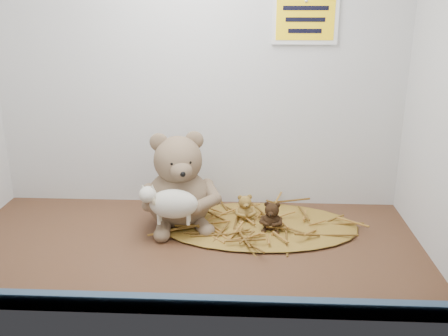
{
  "coord_description": "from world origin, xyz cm",
  "views": [
    {
      "loc": [
        14.75,
        -114.88,
        60.02
      ],
      "look_at": [
        8.85,
        3.82,
        19.98
      ],
      "focal_mm": 40.0,
      "sensor_mm": 36.0,
      "label": 1
    }
  ],
  "objects_px": {
    "main_teddy": "(178,180)",
    "mini_teddy_brown": "(272,215)",
    "toy_lamb": "(174,204)",
    "mini_teddy_tan": "(245,207)"
  },
  "relations": [
    {
      "from": "toy_lamb",
      "to": "main_teddy",
      "type": "bearing_deg",
      "value": 90.0
    },
    {
      "from": "toy_lamb",
      "to": "mini_teddy_brown",
      "type": "distance_m",
      "value": 0.27
    },
    {
      "from": "main_teddy",
      "to": "toy_lamb",
      "type": "bearing_deg",
      "value": -106.15
    },
    {
      "from": "mini_teddy_tan",
      "to": "mini_teddy_brown",
      "type": "height_order",
      "value": "mini_teddy_brown"
    },
    {
      "from": "mini_teddy_brown",
      "to": "toy_lamb",
      "type": "bearing_deg",
      "value": -156.98
    },
    {
      "from": "mini_teddy_tan",
      "to": "mini_teddy_brown",
      "type": "relative_size",
      "value": 0.95
    },
    {
      "from": "toy_lamb",
      "to": "mini_teddy_tan",
      "type": "distance_m",
      "value": 0.22
    },
    {
      "from": "toy_lamb",
      "to": "mini_teddy_tan",
      "type": "height_order",
      "value": "toy_lamb"
    },
    {
      "from": "main_teddy",
      "to": "mini_teddy_brown",
      "type": "xyz_separation_m",
      "value": [
        0.26,
        -0.04,
        -0.08
      ]
    },
    {
      "from": "main_teddy",
      "to": "toy_lamb",
      "type": "xyz_separation_m",
      "value": [
        -0.0,
        -0.1,
        -0.03
      ]
    }
  ]
}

